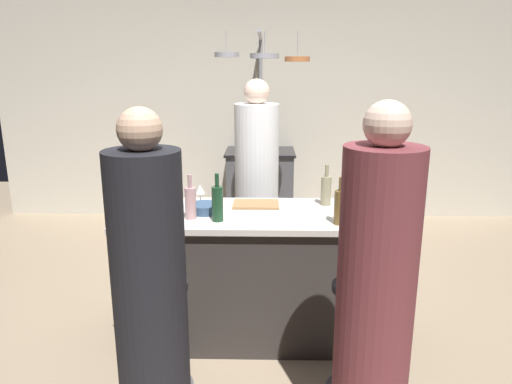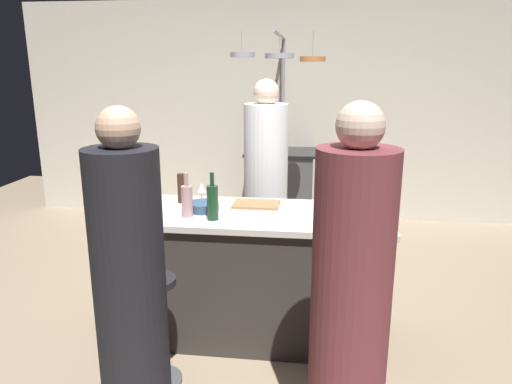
{
  "view_description": "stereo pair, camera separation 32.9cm",
  "coord_description": "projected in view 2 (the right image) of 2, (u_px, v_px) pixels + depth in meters",
  "views": [
    {
      "loc": [
        0.07,
        -3.03,
        1.84
      ],
      "look_at": [
        0.0,
        0.15,
        1.0
      ],
      "focal_mm": 33.41,
      "sensor_mm": 36.0,
      "label": 1
    },
    {
      "loc": [
        0.4,
        -3.01,
        1.84
      ],
      "look_at": [
        0.0,
        0.15,
        1.0
      ],
      "focal_mm": 33.41,
      "sensor_mm": 36.0,
      "label": 2
    }
  ],
  "objects": [
    {
      "name": "back_wall",
      "position": [
        283.0,
        112.0,
        5.81
      ],
      "size": [
        6.4,
        0.16,
        2.6
      ],
      "primitive_type": "cube",
      "color": "beige",
      "rests_on": "ground_plane"
    },
    {
      "name": "overhead_pot_rack",
      "position": [
        280.0,
        81.0,
        4.82
      ],
      "size": [
        0.88,
        1.38,
        2.17
      ],
      "color": "gray",
      "rests_on": "ground_plane"
    },
    {
      "name": "mixing_bowl_blue",
      "position": [
        203.0,
        207.0,
        3.2
      ],
      "size": [
        0.21,
        0.21,
        0.06
      ],
      "primitive_type": "cylinder",
      "color": "#334C6B",
      "rests_on": "kitchen_island"
    },
    {
      "name": "wine_glass_near_right_guest",
      "position": [
        202.0,
        189.0,
        3.36
      ],
      "size": [
        0.07,
        0.07,
        0.15
      ],
      "color": "silver",
      "rests_on": "kitchen_island"
    },
    {
      "name": "wine_glass_near_left_guest",
      "position": [
        367.0,
        198.0,
        3.13
      ],
      "size": [
        0.07,
        0.07,
        0.15
      ],
      "color": "silver",
      "rests_on": "kitchen_island"
    },
    {
      "name": "chef",
      "position": [
        266.0,
        191.0,
        4.06
      ],
      "size": [
        0.37,
        0.37,
        1.75
      ],
      "color": "white",
      "rests_on": "ground_plane"
    },
    {
      "name": "wine_bottle_rose",
      "position": [
        187.0,
        200.0,
        3.06
      ],
      "size": [
        0.07,
        0.07,
        0.29
      ],
      "color": "#B78C8E",
      "rests_on": "kitchen_island"
    },
    {
      "name": "bar_stool_left",
      "position": [
        156.0,
        326.0,
        2.78
      ],
      "size": [
        0.28,
        0.28,
        0.68
      ],
      "color": "#4C4C51",
      "rests_on": "ground_plane"
    },
    {
      "name": "pepper_mill",
      "position": [
        181.0,
        188.0,
        3.38
      ],
      "size": [
        0.05,
        0.05,
        0.21
      ],
      "primitive_type": "cylinder",
      "color": "#382319",
      "rests_on": "kitchen_island"
    },
    {
      "name": "guest_left",
      "position": [
        130.0,
        290.0,
        2.34
      ],
      "size": [
        0.35,
        0.35,
        1.68
      ],
      "color": "black",
      "rests_on": "ground_plane"
    },
    {
      "name": "cutting_board",
      "position": [
        256.0,
        204.0,
        3.33
      ],
      "size": [
        0.32,
        0.22,
        0.02
      ],
      "primitive_type": "cube",
      "color": "#997047",
      "rests_on": "kitchen_island"
    },
    {
      "name": "mixing_bowl_steel",
      "position": [
        351.0,
        215.0,
        3.01
      ],
      "size": [
        0.2,
        0.2,
        0.07
      ],
      "primitive_type": "cylinder",
      "color": "#B7B7BC",
      "rests_on": "kitchen_island"
    },
    {
      "name": "wine_bottle_white",
      "position": [
        327.0,
        192.0,
        3.27
      ],
      "size": [
        0.07,
        0.07,
        0.29
      ],
      "color": "gray",
      "rests_on": "kitchen_island"
    },
    {
      "name": "wine_bottle_amber",
      "position": [
        334.0,
        209.0,
        2.86
      ],
      "size": [
        0.07,
        0.07,
        0.3
      ],
      "color": "brown",
      "rests_on": "kitchen_island"
    },
    {
      "name": "bar_stool_right",
      "position": [
        340.0,
        339.0,
        2.65
      ],
      "size": [
        0.28,
        0.28,
        0.68
      ],
      "color": "#4C4C51",
      "rests_on": "ground_plane"
    },
    {
      "name": "wine_bottle_green",
      "position": [
        213.0,
        202.0,
        3.0
      ],
      "size": [
        0.07,
        0.07,
        0.31
      ],
      "color": "#193D23",
      "rests_on": "kitchen_island"
    },
    {
      "name": "guest_right",
      "position": [
        350.0,
        305.0,
        2.16
      ],
      "size": [
        0.36,
        0.36,
        1.71
      ],
      "color": "brown",
      "rests_on": "ground_plane"
    },
    {
      "name": "kitchen_island",
      "position": [
        253.0,
        274.0,
        3.29
      ],
      "size": [
        1.8,
        0.72,
        0.9
      ],
      "color": "#332D2B",
      "rests_on": "ground_plane"
    },
    {
      "name": "stove_range",
      "position": [
        280.0,
        188.0,
        5.64
      ],
      "size": [
        0.8,
        0.64,
        0.89
      ],
      "color": "#47474C",
      "rests_on": "ground_plane"
    },
    {
      "name": "wine_glass_by_chef",
      "position": [
        146.0,
        193.0,
        3.25
      ],
      "size": [
        0.07,
        0.07,
        0.15
      ],
      "color": "silver",
      "rests_on": "kitchen_island"
    },
    {
      "name": "ground_plane",
      "position": [
        253.0,
        332.0,
        3.41
      ],
      "size": [
        9.0,
        9.0,
        0.0
      ],
      "primitive_type": "plane",
      "color": "gray"
    }
  ]
}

